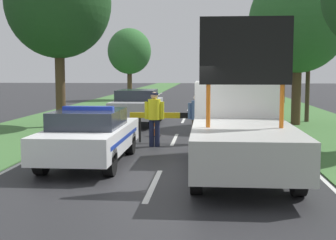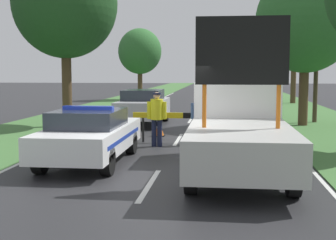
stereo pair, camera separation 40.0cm
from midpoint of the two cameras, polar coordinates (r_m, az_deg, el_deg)
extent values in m
plane|color=#28282B|center=(10.77, -2.35, -6.86)|extent=(160.00, 160.00, 0.00)
cube|color=silver|center=(9.97, -2.95, -7.90)|extent=(0.12, 2.84, 0.01)
cube|color=silver|center=(16.40, 0.11, -2.38)|extent=(0.12, 2.84, 0.01)
cube|color=silver|center=(22.92, 1.42, 0.02)|extent=(0.12, 2.84, 0.01)
cube|color=silver|center=(29.47, 2.16, 1.36)|extent=(0.12, 2.84, 0.01)
cube|color=silver|center=(36.03, 2.62, 2.21)|extent=(0.12, 2.84, 0.01)
cube|color=silver|center=(42.60, 2.94, 2.80)|extent=(0.12, 2.84, 0.01)
cube|color=silver|center=(49.17, 3.18, 3.23)|extent=(0.12, 2.84, 0.01)
cube|color=silver|center=(23.40, -7.65, 0.09)|extent=(0.10, 55.46, 0.01)
cube|color=silver|center=(22.98, 10.66, -0.06)|extent=(0.10, 55.46, 0.01)
cube|color=#427038|center=(31.38, -8.81, 1.60)|extent=(4.45, 120.00, 0.03)
cube|color=#427038|center=(30.88, 13.48, 1.43)|extent=(4.45, 120.00, 0.03)
cube|color=white|center=(12.34, -10.37, -2.21)|extent=(1.85, 4.60, 0.63)
cube|color=#282D38|center=(12.14, -10.59, 0.17)|extent=(1.62, 2.12, 0.44)
cylinder|color=black|center=(13.96, -12.01, -2.59)|extent=(0.24, 0.68, 0.68)
cylinder|color=black|center=(13.59, -5.51, -2.72)|extent=(0.24, 0.68, 0.68)
cylinder|color=black|center=(11.29, -16.18, -4.72)|extent=(0.24, 0.68, 0.68)
cylinder|color=black|center=(10.83, -8.18, -5.00)|extent=(0.24, 0.68, 0.68)
cube|color=#1E38C6|center=(12.12, -10.61, 1.43)|extent=(1.29, 0.24, 0.10)
cube|color=#193399|center=(12.33, -10.37, -2.07)|extent=(1.86, 3.78, 0.10)
cube|color=black|center=(14.60, -7.98, -1.15)|extent=(1.02, 0.08, 0.38)
cube|color=white|center=(12.81, 7.37, 0.93)|extent=(2.19, 1.93, 1.67)
cube|color=#232833|center=(13.73, 7.20, 2.53)|extent=(1.86, 0.04, 0.74)
cube|color=#B2B2AD|center=(9.92, 8.12, -3.17)|extent=(2.19, 4.01, 0.78)
cylinder|color=#D16619|center=(9.81, 3.76, 1.71)|extent=(0.09, 0.09, 0.90)
cylinder|color=#D16619|center=(9.90, 12.58, 1.62)|extent=(0.09, 0.09, 0.90)
cube|color=black|center=(9.81, 8.29, 8.36)|extent=(1.90, 0.12, 1.39)
cylinder|color=black|center=(12.91, 2.98, -2.73)|extent=(0.24, 0.88, 0.88)
cylinder|color=black|center=(13.00, 11.62, -2.79)|extent=(0.24, 0.88, 0.88)
cylinder|color=black|center=(9.20, 2.27, -6.31)|extent=(0.24, 0.88, 0.88)
cylinder|color=black|center=(9.32, 14.41, -6.33)|extent=(0.24, 0.88, 0.88)
cylinder|color=black|center=(15.80, -4.17, -1.22)|extent=(0.07, 0.07, 0.82)
cylinder|color=black|center=(15.61, 5.70, -1.32)|extent=(0.07, 0.07, 0.82)
cube|color=yellow|center=(15.75, -4.38, 0.59)|extent=(0.56, 0.08, 0.18)
cube|color=black|center=(15.67, -2.35, 0.58)|extent=(0.56, 0.08, 0.18)
cube|color=yellow|center=(15.61, -0.29, 0.56)|extent=(0.56, 0.08, 0.18)
cube|color=black|center=(15.57, 1.78, 0.55)|extent=(0.56, 0.08, 0.18)
cube|color=yellow|center=(15.56, 3.85, 0.53)|extent=(0.56, 0.08, 0.18)
cube|color=black|center=(15.56, 5.93, 0.51)|extent=(0.56, 0.08, 0.18)
cylinder|color=#191E38|center=(14.86, -2.78, -1.60)|extent=(0.16, 0.16, 0.86)
cylinder|color=#191E38|center=(14.84, -2.10, -1.61)|extent=(0.16, 0.16, 0.86)
cylinder|color=yellow|center=(14.77, -2.46, 1.30)|extent=(0.40, 0.40, 0.65)
cylinder|color=yellow|center=(14.80, -3.40, 1.18)|extent=(0.13, 0.13, 0.55)
cylinder|color=yellow|center=(14.74, -1.51, 1.17)|extent=(0.13, 0.13, 0.55)
sphere|color=tan|center=(14.74, -2.46, 2.98)|extent=(0.22, 0.22, 0.22)
cylinder|color=#141933|center=(14.74, -2.47, 3.22)|extent=(0.26, 0.26, 0.06)
cylinder|color=brown|center=(15.29, 2.47, -1.46)|extent=(0.15, 0.15, 0.82)
cylinder|color=brown|center=(15.29, 3.10, -1.47)|extent=(0.15, 0.15, 0.82)
cylinder|color=#4C6B9E|center=(15.21, 2.80, 1.21)|extent=(0.38, 0.38, 0.61)
cylinder|color=#4C6B9E|center=(15.23, 1.92, 1.11)|extent=(0.12, 0.12, 0.52)
cylinder|color=#4C6B9E|center=(15.21, 3.68, 1.09)|extent=(0.12, 0.12, 0.52)
sphere|color=beige|center=(15.19, 2.81, 2.77)|extent=(0.21, 0.21, 0.21)
cube|color=black|center=(17.26, -2.25, -1.92)|extent=(0.40, 0.40, 0.03)
cone|color=orange|center=(17.23, -2.26, -1.00)|extent=(0.34, 0.34, 0.53)
cylinder|color=white|center=(17.22, -2.26, -0.91)|extent=(0.19, 0.19, 0.07)
cube|color=black|center=(17.15, -5.17, -1.99)|extent=(0.38, 0.38, 0.03)
cone|color=orange|center=(17.12, -5.18, -1.12)|extent=(0.32, 0.32, 0.50)
cylinder|color=white|center=(17.12, -5.18, -1.04)|extent=(0.18, 0.18, 0.07)
cube|color=#B2B2B7|center=(21.02, -4.29, 1.46)|extent=(1.88, 4.55, 0.73)
cube|color=#282D38|center=(20.85, -4.36, 3.07)|extent=(1.65, 2.09, 0.46)
cylinder|color=black|center=(22.58, -5.77, 0.83)|extent=(0.24, 0.73, 0.73)
cylinder|color=black|center=(22.34, -1.64, 0.80)|extent=(0.24, 0.73, 0.73)
cylinder|color=black|center=(19.82, -7.25, 0.09)|extent=(0.24, 0.73, 0.73)
cylinder|color=black|center=(19.55, -2.55, 0.05)|extent=(0.24, 0.73, 0.73)
cube|color=slate|center=(26.55, 5.98, 2.34)|extent=(1.84, 4.39, 0.72)
cube|color=#282D38|center=(26.39, 6.00, 3.62)|extent=(1.62, 2.02, 0.47)
cylinder|color=black|center=(27.93, 4.27, 1.80)|extent=(0.24, 0.70, 0.70)
cylinder|color=black|center=(27.96, 7.55, 1.77)|extent=(0.24, 0.70, 0.70)
cylinder|color=black|center=(25.22, 4.23, 1.35)|extent=(0.24, 0.70, 0.70)
cylinder|color=black|center=(25.25, 7.86, 1.31)|extent=(0.24, 0.70, 0.70)
cylinder|color=#4C3823|center=(35.63, 13.49, 5.01)|extent=(0.39, 0.39, 3.74)
ellipsoid|color=#2D662D|center=(35.72, 13.62, 10.14)|extent=(3.54, 3.54, 3.72)
cylinder|color=#4C3823|center=(21.24, 14.85, 3.32)|extent=(0.41, 0.41, 2.95)
ellipsoid|color=#2D662D|center=(21.32, 15.08, 11.58)|extent=(4.25, 4.25, 4.47)
cylinder|color=#4C3823|center=(20.43, -13.54, 4.15)|extent=(0.41, 0.41, 3.58)
ellipsoid|color=#1E471E|center=(20.62, -13.78, 13.74)|extent=(4.40, 4.40, 4.62)
cylinder|color=#4C3823|center=(38.52, -4.99, 4.41)|extent=(0.39, 0.39, 2.66)
ellipsoid|color=#2D662D|center=(38.54, -5.03, 8.36)|extent=(3.53, 3.53, 3.70)
cylinder|color=#473828|center=(22.72, 16.36, 10.47)|extent=(0.20, 0.20, 8.51)
camera|label=1|loc=(0.20, -90.92, -0.10)|focal=50.00mm
camera|label=2|loc=(0.20, 89.08, 0.10)|focal=50.00mm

